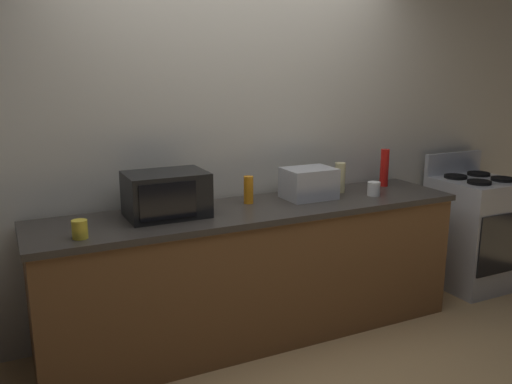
% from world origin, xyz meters
% --- Properties ---
extents(ground_plane, '(8.00, 8.00, 0.00)m').
position_xyz_m(ground_plane, '(0.00, 0.00, 0.00)').
color(ground_plane, tan).
extents(back_wall, '(6.40, 0.10, 2.70)m').
position_xyz_m(back_wall, '(0.00, 0.81, 1.35)').
color(back_wall, beige).
rests_on(back_wall, ground_plane).
extents(counter_run, '(2.84, 0.64, 0.90)m').
position_xyz_m(counter_run, '(0.00, 0.40, 0.45)').
color(counter_run, brown).
rests_on(counter_run, ground_plane).
extents(stove_range, '(0.60, 0.61, 1.08)m').
position_xyz_m(stove_range, '(2.00, 0.40, 0.46)').
color(stove_range, '#B7BABF').
rests_on(stove_range, ground_plane).
extents(microwave, '(0.48, 0.35, 0.27)m').
position_xyz_m(microwave, '(-0.58, 0.45, 1.04)').
color(microwave, black).
rests_on(microwave, counter_run).
extents(toaster_oven, '(0.34, 0.26, 0.21)m').
position_xyz_m(toaster_oven, '(0.43, 0.46, 1.01)').
color(toaster_oven, '#B7BABF').
rests_on(toaster_oven, counter_run).
extents(bottle_dish_soap, '(0.06, 0.06, 0.18)m').
position_xyz_m(bottle_dish_soap, '(0.00, 0.51, 0.99)').
color(bottle_dish_soap, orange).
rests_on(bottle_dish_soap, counter_run).
extents(bottle_hand_soap, '(0.08, 0.08, 0.21)m').
position_xyz_m(bottle_hand_soap, '(0.73, 0.52, 1.01)').
color(bottle_hand_soap, beige).
rests_on(bottle_hand_soap, counter_run).
extents(bottle_hot_sauce, '(0.06, 0.06, 0.28)m').
position_xyz_m(bottle_hot_sauce, '(1.15, 0.54, 1.04)').
color(bottle_hot_sauce, red).
rests_on(bottle_hot_sauce, counter_run).
extents(mug_yellow, '(0.08, 0.08, 0.10)m').
position_xyz_m(mug_yellow, '(-1.12, 0.22, 0.95)').
color(mug_yellow, yellow).
rests_on(mug_yellow, counter_run).
extents(mug_white, '(0.09, 0.09, 0.10)m').
position_xyz_m(mug_white, '(0.89, 0.32, 0.95)').
color(mug_white, white).
rests_on(mug_white, counter_run).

